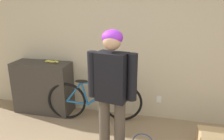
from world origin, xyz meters
TOP-DOWN VIEW (x-y plane):
  - wall_back at (0.00, 2.35)m, footprint 8.00×0.07m
  - side_shelf at (-1.52, 2.09)m, footprint 1.03×0.42m
  - person at (-0.01, 1.17)m, footprint 0.60×0.29m
  - bicycle at (-0.51, 1.99)m, footprint 1.60×0.46m
  - banana at (-1.33, 2.13)m, footprint 0.28×0.08m
  - cardboard_box at (1.40, 1.65)m, footprint 0.55×0.39m

SIDE VIEW (x-z plane):
  - cardboard_box at x=1.40m, z-range -0.03..0.27m
  - bicycle at x=-0.51m, z-range -0.01..0.72m
  - side_shelf at x=-1.52m, z-range 0.00..0.93m
  - banana at x=-1.33m, z-range 0.93..0.97m
  - person at x=-0.01m, z-range 0.16..1.82m
  - wall_back at x=0.00m, z-range 0.00..2.60m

